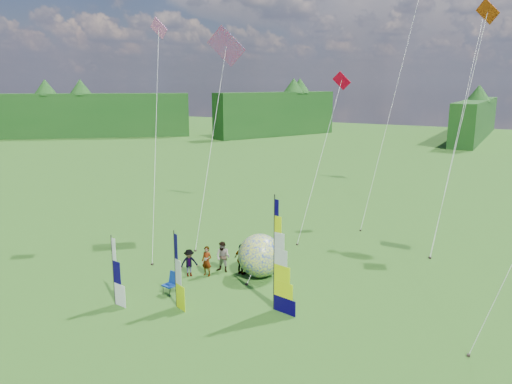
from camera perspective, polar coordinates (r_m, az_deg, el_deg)
The scene contains 17 objects.
ground at distance 21.77m, azimuth -2.98°, elevation -16.64°, with size 220.00×220.00×0.00m, color #376C23.
treeline_ring at distance 20.12m, azimuth -3.11°, elevation -6.64°, with size 210.00×210.00×8.00m, color #133911, non-canonical shape.
feather_banner_main at distance 23.34m, azimuth 2.08°, elevation -7.26°, with size 1.45×0.10×5.41m, color #070047, non-canonical shape.
side_banner_left at distance 24.22m, azimuth -9.21°, elevation -8.84°, with size 1.02×0.10×3.69m, color #E9FF08, non-canonical shape.
side_banner_far at distance 25.18m, azimuth -15.99°, elevation -8.71°, with size 1.00×0.10×3.38m, color white, non-canonical shape.
bol_inflatable at distance 27.73m, azimuth 0.44°, elevation -7.27°, with size 2.42×2.42×2.42m, color #08219C.
spectator_a at distance 28.07m, azimuth -5.65°, elevation -7.87°, with size 0.62×0.41×1.69m, color #66594C.
spectator_b at distance 28.52m, azimuth -3.80°, elevation -7.42°, with size 0.86×0.43×1.78m, color #66594C.
spectator_c at distance 28.15m, azimuth -7.65°, elevation -8.02°, with size 1.00×0.37×1.55m, color #66594C.
spectator_d at distance 28.12m, azimuth -1.67°, elevation -7.69°, with size 1.04×0.42×1.77m, color #66594C.
camp_chair at distance 26.07m, azimuth -9.83°, elevation -10.29°, with size 0.66×0.66×1.15m, color navy, non-canonical shape.
kite_whale at distance 36.80m, azimuth 23.19°, elevation 12.21°, with size 3.92×15.05×22.06m, color black, non-canonical shape.
kite_rainbow_delta at distance 34.00m, azimuth -5.12°, elevation 7.66°, with size 6.74×11.80×15.49m, color #DC0200, non-canonical shape.
small_kite_red at distance 35.10m, azimuth 7.41°, elevation 4.73°, with size 2.47×9.27×11.80m, color #C2001C, non-canonical shape.
small_kite_orange at distance 34.39m, azimuth 22.35°, elevation 7.67°, with size 4.05×9.96×16.49m, color #DE3E0C, non-canonical shape.
small_kite_pink at distance 32.57m, azimuth -11.43°, elevation 7.19°, with size 6.88×9.22×15.42m, color #F160B9, non-canonical shape.
small_kite_green at distance 40.23m, azimuth 15.40°, elevation 10.59°, with size 3.18×12.23×19.10m, color #099430, non-canonical shape.
Camera 1 is at (10.23, -16.03, 10.60)m, focal length 35.00 mm.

